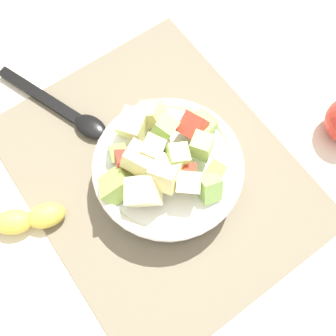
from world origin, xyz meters
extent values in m
plane|color=silver|center=(0.00, 0.00, 0.00)|extent=(2.40, 2.40, 0.00)
cube|color=#756B56|center=(0.00, 0.00, 0.00)|extent=(0.46, 0.37, 0.01)
cylinder|color=white|center=(-0.02, -0.01, 0.03)|extent=(0.20, 0.20, 0.05)
torus|color=white|center=(-0.02, -0.01, 0.06)|extent=(0.21, 0.21, 0.02)
cube|color=#93C160|center=(-0.08, -0.03, 0.07)|extent=(0.04, 0.04, 0.05)
cube|color=#A3CC6B|center=(-0.03, -0.01, 0.10)|extent=(0.04, 0.04, 0.04)
cube|color=#9EC656|center=(-0.01, 0.07, 0.07)|extent=(0.05, 0.06, 0.05)
cube|color=#E5D684|center=(0.06, -0.03, 0.07)|extent=(0.06, 0.05, 0.05)
cube|color=beige|center=(0.06, 0.00, 0.07)|extent=(0.05, 0.06, 0.04)
cube|color=#9EC656|center=(-0.07, -0.05, 0.08)|extent=(0.03, 0.03, 0.03)
cube|color=beige|center=(-0.04, 0.05, 0.09)|extent=(0.06, 0.06, 0.05)
cube|color=#BC3828|center=(-0.05, -0.01, 0.09)|extent=(0.03, 0.03, 0.03)
cube|color=#93C160|center=(0.02, -0.03, 0.09)|extent=(0.04, 0.04, 0.04)
cube|color=#A3CC6B|center=(-0.03, -0.05, 0.09)|extent=(0.04, 0.04, 0.04)
cube|color=beige|center=(0.00, 0.03, 0.10)|extent=(0.05, 0.05, 0.04)
cube|color=#9EC656|center=(0.00, -0.08, 0.07)|extent=(0.04, 0.04, 0.03)
cube|color=#93C160|center=(0.03, 0.04, 0.07)|extent=(0.04, 0.03, 0.04)
cube|color=#E5D684|center=(0.00, 0.01, 0.10)|extent=(0.04, 0.04, 0.03)
cube|color=beige|center=(-0.06, -0.01, 0.09)|extent=(0.05, 0.05, 0.03)
cube|color=beige|center=(-0.04, 0.01, 0.10)|extent=(0.06, 0.06, 0.05)
cube|color=#BC3828|center=(0.00, -0.06, 0.08)|extent=(0.04, 0.05, 0.04)
cube|color=red|center=(0.01, 0.04, 0.08)|extent=(0.04, 0.04, 0.03)
ellipsoid|color=black|center=(0.12, 0.04, 0.01)|extent=(0.07, 0.05, 0.01)
cube|color=black|center=(0.22, 0.08, 0.01)|extent=(0.17, 0.08, 0.01)
ellipsoid|color=yellow|center=(0.05, 0.21, 0.02)|extent=(0.06, 0.07, 0.04)
ellipsoid|color=yellow|center=(0.03, 0.17, 0.02)|extent=(0.05, 0.06, 0.04)
camera|label=1|loc=(-0.18, 0.11, 0.56)|focal=41.71mm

